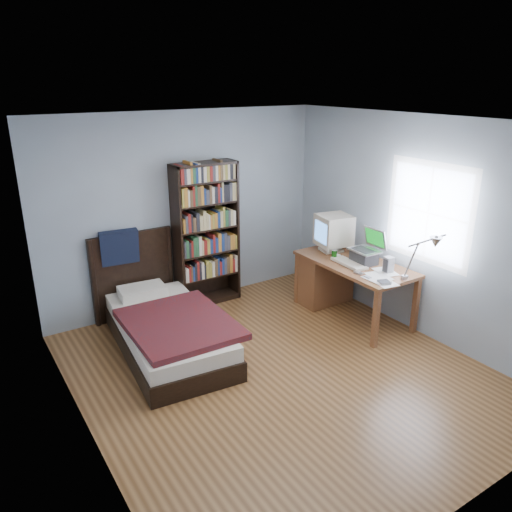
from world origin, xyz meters
name	(u,v)px	position (x,y,z in m)	size (l,w,h in m)	color
room	(284,257)	(0.03, 0.00, 1.25)	(4.20, 4.24, 2.50)	brown
desk	(331,276)	(1.50, 0.95, 0.41)	(0.75, 1.51, 0.73)	brown
crt_monitor	(333,231)	(1.56, 1.03, 1.00)	(0.49, 0.45, 0.48)	beige
laptop	(365,254)	(1.58, 0.45, 0.85)	(0.35, 0.36, 0.42)	#2D2D30
desk_lamp	(431,246)	(1.47, -0.54, 1.25)	(0.25, 0.55, 0.65)	#99999E
keyboard	(349,263)	(1.39, 0.52, 0.75)	(0.19, 0.48, 0.03)	beige
speaker	(388,265)	(1.59, 0.08, 0.82)	(0.09, 0.09, 0.19)	gray
soda_can	(334,255)	(1.36, 0.76, 0.79)	(0.07, 0.07, 0.12)	#0A3807
mouse	(338,255)	(1.47, 0.81, 0.75)	(0.06, 0.10, 0.04)	silver
phone_silver	(358,273)	(1.27, 0.24, 0.74)	(0.05, 0.11, 0.02)	silver
phone_grey	(367,277)	(1.27, 0.09, 0.74)	(0.05, 0.09, 0.02)	gray
external_drive	(384,282)	(1.31, -0.12, 0.74)	(0.12, 0.12, 0.02)	gray
bookshelf	(206,235)	(0.20, 1.94, 0.94)	(0.84, 0.30, 1.87)	black
bed	(165,325)	(-0.77, 1.14, 0.26)	(1.17, 2.11, 1.16)	black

